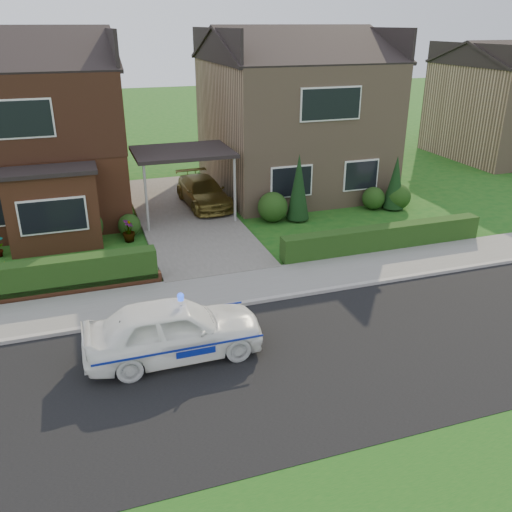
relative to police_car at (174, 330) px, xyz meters
name	(u,v)px	position (x,y,z in m)	size (l,w,h in m)	color
ground	(283,365)	(2.30, -1.20, -0.71)	(120.00, 120.00, 0.00)	#154F15
road	(283,365)	(2.30, -1.20, -0.71)	(60.00, 6.00, 0.02)	black
kerb	(244,304)	(2.30, 1.85, -0.65)	(60.00, 0.16, 0.12)	#9E9993
sidewalk	(233,288)	(2.30, 2.90, -0.66)	(60.00, 2.00, 0.10)	slate
driveway	(186,216)	(2.30, 9.80, -0.65)	(3.80, 12.00, 0.12)	#666059
house_left	(23,119)	(-3.48, 12.70, 3.10)	(7.50, 9.53, 7.25)	brown
house_right	(292,109)	(8.10, 12.79, 2.95)	(7.50, 8.06, 7.25)	#94755A
carport_link	(183,153)	(2.30, 9.75, 1.94)	(3.80, 3.00, 2.77)	black
dwarf_wall	(27,295)	(-3.50, 4.10, -0.53)	(7.70, 0.25, 0.36)	brown
hedge_left	(28,298)	(-3.50, 4.25, -0.71)	(7.50, 0.55, 0.90)	#193711
hedge_right	(382,250)	(8.10, 4.15, -0.71)	(7.50, 0.55, 0.80)	#193711
shrub_left_mid	(84,226)	(-1.70, 8.10, -0.05)	(1.32, 1.32, 1.32)	#193711
shrub_left_near	(129,225)	(-0.10, 8.40, -0.29)	(0.84, 0.84, 0.84)	#193711
shrub_right_near	(273,207)	(5.50, 8.20, -0.11)	(1.20, 1.20, 1.20)	#193711
shrub_right_mid	(373,198)	(10.10, 8.30, -0.23)	(0.96, 0.96, 0.96)	#193711
shrub_right_far	(398,197)	(11.10, 8.00, -0.17)	(1.08, 1.08, 1.08)	#193711
conifer_a	(298,189)	(6.50, 8.00, 0.59)	(0.90, 0.90, 2.60)	black
conifer_b	(395,184)	(10.90, 8.00, 0.39)	(0.90, 0.90, 2.20)	black
neighbour_right	(506,111)	(22.30, 14.80, 1.89)	(6.50, 7.00, 5.20)	#94755A
police_car	(174,330)	(0.00, 0.00, 0.00)	(3.86, 4.19, 1.59)	white
driveway_car	(203,192)	(3.30, 10.80, -0.01)	(1.63, 4.02, 1.17)	brown
potted_plant_b	(1,274)	(-4.25, 5.39, -0.34)	(0.41, 0.33, 0.74)	gray
potted_plant_c	(129,231)	(-0.20, 7.80, -0.31)	(0.45, 0.45, 0.81)	gray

